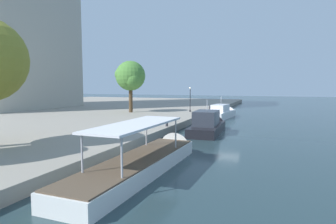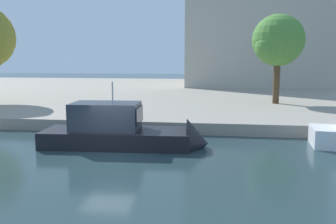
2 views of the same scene
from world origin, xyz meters
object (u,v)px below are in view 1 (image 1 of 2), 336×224
at_px(mooring_bollard_0, 210,107).
at_px(lamp_post, 190,98).
at_px(tour_boat_0, 145,163).
at_px(motor_yacht_1, 208,126).
at_px(mooring_bollard_1, 167,123).
at_px(tree_2, 130,76).
at_px(motor_yacht_2, 222,114).

height_order(mooring_bollard_0, lamp_post, lamp_post).
xyz_separation_m(tour_boat_0, lamp_post, (30.40, 6.22, 2.62)).
xyz_separation_m(motor_yacht_1, mooring_bollard_1, (-2.57, 3.94, 0.53)).
bearing_deg(tour_boat_0, motor_yacht_1, -0.34).
relative_size(motor_yacht_1, tree_2, 1.15).
bearing_deg(motor_yacht_1, tour_boat_0, 175.66).
distance_m(lamp_post, tree_2, 10.44).
bearing_deg(lamp_post, tree_2, 117.12).
bearing_deg(motor_yacht_2, motor_yacht_1, -169.58).
distance_m(tour_boat_0, motor_yacht_1, 15.58).
xyz_separation_m(motor_yacht_1, mooring_bollard_0, (19.98, 4.43, 0.53)).
bearing_deg(tree_2, lamp_post, -62.88).
distance_m(tour_boat_0, lamp_post, 31.14).
height_order(tour_boat_0, motor_yacht_1, motor_yacht_1).
xyz_separation_m(mooring_bollard_1, lamp_post, (17.39, 2.62, 1.85)).
xyz_separation_m(mooring_bollard_0, mooring_bollard_1, (-22.55, -0.49, -0.00)).
height_order(motor_yacht_1, mooring_bollard_0, motor_yacht_1).
relative_size(tour_boat_0, lamp_post, 3.47).
distance_m(mooring_bollard_1, lamp_post, 17.68).
height_order(lamp_post, tree_2, tree_2).
distance_m(motor_yacht_1, mooring_bollard_0, 20.47).
bearing_deg(tree_2, motor_yacht_1, -124.07).
bearing_deg(motor_yacht_2, mooring_bollard_1, 177.10).
bearing_deg(mooring_bollard_1, mooring_bollard_0, 1.24).
relative_size(motor_yacht_2, tree_2, 1.15).
bearing_deg(tree_2, motor_yacht_2, -70.98).
bearing_deg(tree_2, mooring_bollard_0, -48.45).
bearing_deg(motor_yacht_2, mooring_bollard_0, 39.03).
relative_size(mooring_bollard_0, lamp_post, 0.18).
bearing_deg(tour_boat_0, tree_2, 30.90).
height_order(tour_boat_0, tree_2, tree_2).
relative_size(mooring_bollard_1, tree_2, 0.09).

